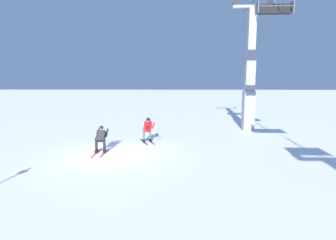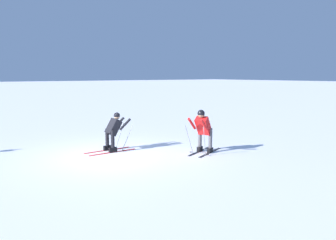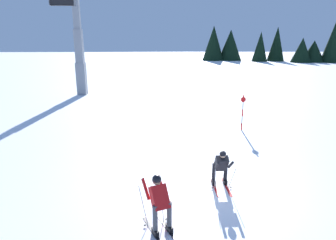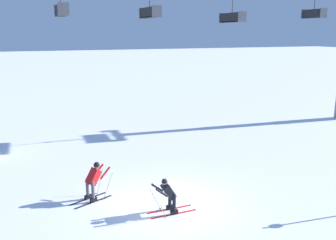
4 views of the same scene
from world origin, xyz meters
The scene contains 5 objects.
ground_plane centered at (0.00, 0.00, 0.00)m, with size 260.00×260.00×0.00m, color white.
skier_carving_main centered at (-0.42, -0.64, 0.77)m, with size 1.79×0.71×1.49m.
lift_tower_near centered at (-7.21, 8.61, 3.92)m, with size 0.80×2.92×9.44m.
chairlift_seat_nearest centered at (-2.87, 8.61, 7.66)m, with size 0.61×1.95×2.00m.
skier_distant_uphill centered at (-2.73, 1.50, 0.89)m, with size 1.80×1.20×1.67m.
Camera 1 is at (12.41, 3.34, 3.54)m, focal length 27.58 mm.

